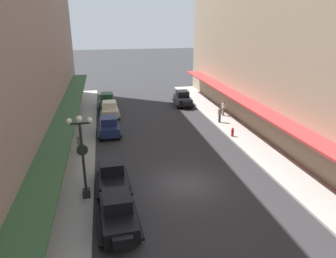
% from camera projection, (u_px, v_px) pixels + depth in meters
% --- Properties ---
extents(ground_plane, '(200.00, 200.00, 0.00)m').
position_uv_depth(ground_plane, '(186.00, 184.00, 20.72)').
color(ground_plane, '#2D2D30').
extents(sidewalk_left, '(3.00, 60.00, 0.15)m').
position_uv_depth(sidewalk_left, '(69.00, 195.00, 19.27)').
color(sidewalk_left, '#A8A59E').
rests_on(sidewalk_left, ground).
extents(sidewalk_right, '(3.00, 60.00, 0.15)m').
position_uv_depth(sidewalk_right, '(288.00, 172.00, 22.13)').
color(sidewalk_right, '#A8A59E').
rests_on(sidewalk_right, ground).
extents(parked_car_0, '(2.28, 4.31, 1.84)m').
position_uv_depth(parked_car_0, '(183.00, 98.00, 39.25)').
color(parked_car_0, black).
rests_on(parked_car_0, ground).
extents(parked_car_1, '(2.21, 4.29, 1.84)m').
position_uv_depth(parked_car_1, '(109.00, 125.00, 29.17)').
color(parked_car_1, '#19234C').
rests_on(parked_car_1, ground).
extents(parked_car_2, '(2.28, 4.31, 1.84)m').
position_uv_depth(parked_car_2, '(112.00, 175.00, 19.91)').
color(parked_car_2, black).
rests_on(parked_car_2, ground).
extents(parked_car_3, '(2.30, 4.32, 1.84)m').
position_uv_depth(parked_car_3, '(118.00, 212.00, 16.06)').
color(parked_car_3, black).
rests_on(parked_car_3, ground).
extents(parked_car_4, '(2.27, 4.31, 1.84)m').
position_uv_depth(parked_car_4, '(107.00, 100.00, 38.39)').
color(parked_car_4, '#193D23').
rests_on(parked_car_4, ground).
extents(parked_car_5, '(2.16, 4.27, 1.84)m').
position_uv_depth(parked_car_5, '(110.00, 109.00, 34.56)').
color(parked_car_5, beige).
rests_on(parked_car_5, ground).
extents(lamp_post_with_clock, '(1.42, 0.44, 5.16)m').
position_uv_depth(lamp_post_with_clock, '(83.00, 154.00, 18.00)').
color(lamp_post_with_clock, black).
rests_on(lamp_post_with_clock, sidewalk_left).
extents(fire_hydrant, '(0.24, 0.24, 0.82)m').
position_uv_depth(fire_hydrant, '(233.00, 132.00, 28.58)').
color(fire_hydrant, '#B21E19').
rests_on(fire_hydrant, sidewalk_right).
extents(pedestrian_0, '(0.36, 0.28, 1.67)m').
position_uv_depth(pedestrian_0, '(220.00, 114.00, 32.35)').
color(pedestrian_0, '#2D2D33').
rests_on(pedestrian_0, sidewalk_right).
extents(pedestrian_1, '(0.36, 0.24, 1.64)m').
position_uv_depth(pedestrian_1, '(224.00, 108.00, 34.63)').
color(pedestrian_1, slate).
rests_on(pedestrian_1, sidewalk_right).
extents(pedestrian_2, '(0.36, 0.24, 1.64)m').
position_uv_depth(pedestrian_2, '(80.00, 144.00, 24.73)').
color(pedestrian_2, slate).
rests_on(pedestrian_2, sidewalk_left).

